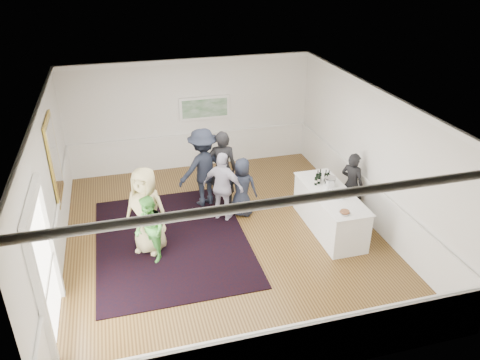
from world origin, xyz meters
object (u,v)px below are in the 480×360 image
object	(u,v)px
bartender	(352,185)
guest_navy	(242,187)
guest_dark_b	(222,169)
guest_tan	(146,211)
nut_bowl	(345,213)
serving_table	(329,211)
guest_green	(150,230)
guest_lilac	(223,187)
ice_bucket	(330,183)
guest_dark_a	(203,168)

from	to	relation	value
bartender	guest_navy	xyz separation A→B (m)	(-2.54, 0.69, -0.07)
bartender	guest_dark_b	size ratio (longest dim) A/B	0.82
guest_tan	nut_bowl	world-z (taller)	guest_tan
guest_navy	serving_table	bearing A→B (deg)	177.37
guest_green	nut_bowl	bearing A→B (deg)	52.02
guest_lilac	guest_navy	bearing A→B (deg)	-132.39
guest_dark_b	guest_tan	bearing A→B (deg)	49.24
guest_green	guest_navy	bearing A→B (deg)	92.83
guest_lilac	nut_bowl	size ratio (longest dim) A/B	7.40
bartender	ice_bucket	xyz separation A→B (m)	(-0.70, -0.23, 0.26)
guest_green	guest_dark_b	distance (m)	2.75
guest_dark_a	guest_dark_b	xyz separation A→B (m)	(0.45, -0.15, -0.02)
guest_navy	ice_bucket	size ratio (longest dim) A/B	5.70
nut_bowl	guest_tan	bearing A→B (deg)	163.14
guest_green	nut_bowl	size ratio (longest dim) A/B	6.31
serving_table	guest_green	bearing A→B (deg)	-178.45
serving_table	guest_navy	world-z (taller)	guest_navy
guest_tan	guest_navy	size ratio (longest dim) A/B	1.32
serving_table	ice_bucket	distance (m)	0.65
serving_table	ice_bucket	bearing A→B (deg)	74.32
guest_lilac	guest_navy	distance (m)	0.51
guest_dark_b	guest_navy	xyz separation A→B (m)	(0.34, -0.61, -0.25)
guest_lilac	serving_table	bearing A→B (deg)	-168.11
serving_table	guest_dark_b	bearing A→B (deg)	139.88
guest_navy	guest_lilac	bearing A→B (deg)	40.89
bartender	guest_green	distance (m)	4.89
bartender	guest_dark_a	size ratio (longest dim) A/B	0.80
serving_table	guest_dark_b	xyz separation A→B (m)	(-2.11, 1.78, 0.51)
guest_lilac	guest_dark_a	size ratio (longest dim) A/B	0.85
guest_dark_b	nut_bowl	bearing A→B (deg)	137.74
guest_navy	bartender	bearing A→B (deg)	-164.29
guest_lilac	ice_bucket	bearing A→B (deg)	-162.17
guest_tan	guest_dark_a	xyz separation A→B (m)	(1.55, 1.67, 0.04)
serving_table	guest_dark_a	world-z (taller)	guest_dark_a
guest_lilac	bartender	bearing A→B (deg)	-153.67
guest_navy	nut_bowl	bearing A→B (deg)	158.41
guest_dark_b	serving_table	bearing A→B (deg)	151.76
guest_dark_b	nut_bowl	size ratio (longest dim) A/B	8.55
serving_table	guest_lilac	bearing A→B (deg)	154.32
nut_bowl	serving_table	bearing A→B (deg)	81.32
guest_tan	guest_green	distance (m)	0.44
ice_bucket	guest_dark_a	bearing A→B (deg)	147.46
guest_dark_a	guest_tan	bearing A→B (deg)	29.42
serving_table	guest_dark_a	xyz separation A→B (m)	(-2.55, 1.92, 0.53)
guest_navy	guest_green	bearing A→B (deg)	59.74
guest_tan	guest_green	xyz separation A→B (m)	(0.02, -0.37, -0.24)
serving_table	guest_lilac	size ratio (longest dim) A/B	1.38
guest_tan	nut_bowl	distance (m)	4.13
guest_lilac	guest_navy	xyz separation A→B (m)	(0.48, 0.09, -0.12)
guest_dark_a	guest_dark_b	size ratio (longest dim) A/B	1.02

